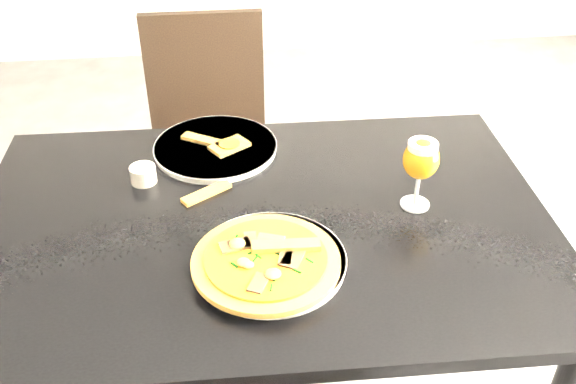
{
  "coord_description": "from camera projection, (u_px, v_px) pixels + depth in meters",
  "views": [
    {
      "loc": [
        -0.33,
        -0.72,
        1.56
      ],
      "look_at": [
        -0.21,
        0.31,
        0.83
      ],
      "focal_mm": 40.0,
      "sensor_mm": 36.0,
      "label": 1
    }
  ],
  "objects": [
    {
      "name": "crust_scraps",
      "position": [
        221.0,
        144.0,
        1.53
      ],
      "size": [
        0.17,
        0.12,
        0.01
      ],
      "rotation": [
        0.0,
        0.0,
        -0.12
      ],
      "color": "#965B24",
      "rests_on": "plate_second"
    },
    {
      "name": "chair_far",
      "position": [
        209.0,
        141.0,
        2.11
      ],
      "size": [
        0.41,
        0.41,
        0.87
      ],
      "rotation": [
        0.0,
        0.0,
        -0.01
      ],
      "color": "black",
      "rests_on": "ground"
    },
    {
      "name": "pizza",
      "position": [
        267.0,
        260.0,
        1.19
      ],
      "size": [
        0.28,
        0.28,
        0.03
      ],
      "rotation": [
        0.0,
        0.0,
        -0.36
      ],
      "color": "#965B24",
      "rests_on": "plate_main"
    },
    {
      "name": "plate_main",
      "position": [
        270.0,
        261.0,
        1.21
      ],
      "size": [
        0.37,
        0.37,
        0.02
      ],
      "primitive_type": "cylinder",
      "rotation": [
        0.0,
        0.0,
        -0.38
      ],
      "color": "silver",
      "rests_on": "dining_table"
    },
    {
      "name": "sauce_cup",
      "position": [
        143.0,
        174.0,
        1.43
      ],
      "size": [
        0.06,
        0.06,
        0.04
      ],
      "color": "beige",
      "rests_on": "dining_table"
    },
    {
      "name": "loose_crust",
      "position": [
        207.0,
        193.0,
        1.4
      ],
      "size": [
        0.11,
        0.09,
        0.01
      ],
      "primitive_type": "cube",
      "rotation": [
        0.0,
        0.0,
        0.58
      ],
      "color": "#965B24",
      "rests_on": "dining_table"
    },
    {
      "name": "dining_table",
      "position": [
        264.0,
        252.0,
        1.38
      ],
      "size": [
        1.22,
        0.83,
        0.75
      ],
      "rotation": [
        0.0,
        0.0,
        -0.03
      ],
      "color": "black",
      "rests_on": "ground"
    },
    {
      "name": "beer_glass",
      "position": [
        421.0,
        160.0,
        1.3
      ],
      "size": [
        0.08,
        0.08,
        0.16
      ],
      "color": "#B0B4B9",
      "rests_on": "dining_table"
    },
    {
      "name": "plate_second",
      "position": [
        215.0,
        148.0,
        1.54
      ],
      "size": [
        0.3,
        0.3,
        0.02
      ],
      "primitive_type": "cylinder",
      "rotation": [
        0.0,
        0.0,
        0.02
      ],
      "color": "silver",
      "rests_on": "dining_table"
    }
  ]
}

